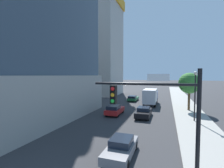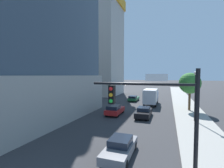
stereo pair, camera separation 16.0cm
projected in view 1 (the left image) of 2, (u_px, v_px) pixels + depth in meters
The scene contains 10 objects.
sidewalk at pixel (192, 118), 21.80m from camera, with size 4.47×120.00×0.15m, color #9E9B93.
construction_building at pixel (96, 42), 49.33m from camera, with size 18.28×16.01×37.61m.
traffic_light_pole at pixel (158, 108), 8.24m from camera, with size 5.51×0.48×6.08m.
street_lamp at pixel (195, 89), 20.01m from camera, with size 0.44×0.44×6.23m.
street_tree at pixel (189, 83), 26.23m from camera, with size 3.43×3.43×6.18m.
car_black at pixel (144, 112), 22.58m from camera, with size 1.91×4.55×1.43m.
car_red at pixel (115, 110), 23.85m from camera, with size 1.94×4.13×1.47m.
car_green at pixel (133, 98), 36.72m from camera, with size 1.92×4.29×1.29m.
car_gray at pixel (121, 147), 11.56m from camera, with size 1.76×4.28×1.38m.
box_truck at pixel (151, 96), 31.71m from camera, with size 2.36×7.23×3.20m.
Camera 1 is at (5.13, -3.90, 5.90)m, focal length 25.63 mm.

